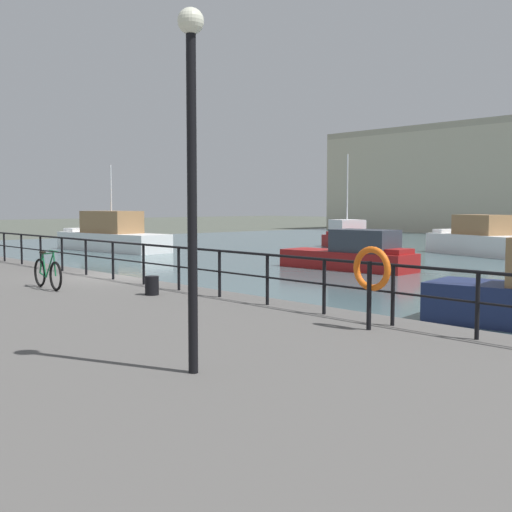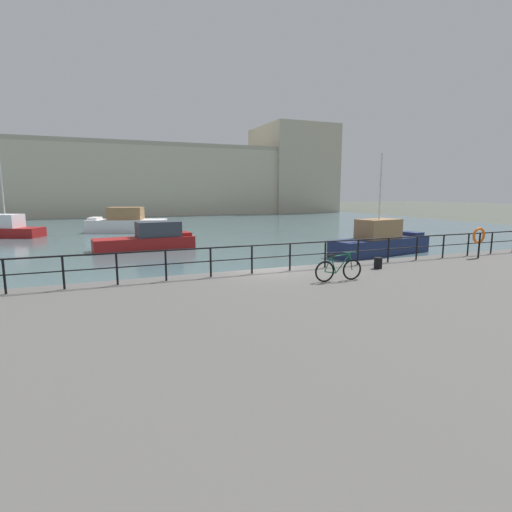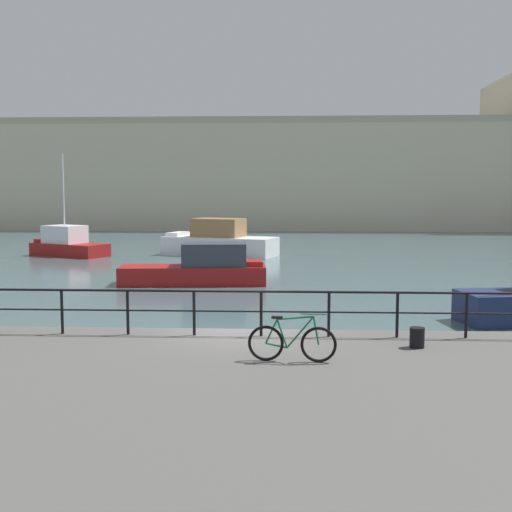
{
  "view_description": "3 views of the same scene",
  "coord_description": "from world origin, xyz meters",
  "views": [
    {
      "loc": [
        16.6,
        -9.94,
        3.07
      ],
      "look_at": [
        -0.67,
        5.81,
        1.23
      ],
      "focal_mm": 45.39,
      "sensor_mm": 36.0,
      "label": 1
    },
    {
      "loc": [
        -6.3,
        -14.14,
        4.01
      ],
      "look_at": [
        0.44,
        2.37,
        1.09
      ],
      "focal_mm": 27.76,
      "sensor_mm": 36.0,
      "label": 2
    },
    {
      "loc": [
        1.17,
        -15.58,
        4.41
      ],
      "look_at": [
        0.15,
        5.66,
        2.21
      ],
      "focal_mm": 45.33,
      "sensor_mm": 36.0,
      "label": 3
    }
  ],
  "objects": [
    {
      "name": "moored_cabin_cruiser",
      "position": [
        -3.36,
        27.18,
        0.93
      ],
      "size": [
        7.97,
        4.98,
        2.47
      ],
      "rotation": [
        0.0,
        0.0,
        2.82
      ],
      "color": "white",
      "rests_on": "water_basin"
    },
    {
      "name": "water_basin",
      "position": [
        0.0,
        30.2,
        0.01
      ],
      "size": [
        80.0,
        60.0,
        0.01
      ],
      "primitive_type": "cube",
      "color": "#476066",
      "rests_on": "ground_plane"
    },
    {
      "name": "mooring_bollard",
      "position": [
        4.0,
        -1.71,
        1.21
      ],
      "size": [
        0.32,
        0.32,
        0.44
      ],
      "primitive_type": "cylinder",
      "color": "black",
      "rests_on": "quay_promenade"
    },
    {
      "name": "moored_white_yacht",
      "position": [
        -2.84,
        14.02,
        0.75
      ],
      "size": [
        6.87,
        2.53,
        1.92
      ],
      "rotation": [
        0.0,
        0.0,
        0.08
      ],
      "color": "maroon",
      "rests_on": "water_basin"
    },
    {
      "name": "ground_plane",
      "position": [
        0.0,
        0.0,
        0.0
      ],
      "size": [
        240.0,
        240.0,
        0.0
      ],
      "primitive_type": "plane",
      "color": "#4C5147"
    },
    {
      "name": "moored_small_launch",
      "position": [
        -13.4,
        26.45,
        0.81
      ],
      "size": [
        5.65,
        4.22,
        6.73
      ],
      "rotation": [
        0.0,
        0.0,
        2.69
      ],
      "color": "maroon",
      "rests_on": "water_basin"
    },
    {
      "name": "parked_bicycle",
      "position": [
        1.28,
        -2.99,
        1.38
      ],
      "size": [
        1.77,
        0.17,
        0.98
      ],
      "rotation": [
        0.0,
        0.0,
        -0.06
      ],
      "color": "black",
      "rests_on": "quay_promenade"
    },
    {
      "name": "quay_promenade",
      "position": [
        0.0,
        -6.5,
        0.49
      ],
      "size": [
        56.0,
        13.0,
        0.99
      ],
      "primitive_type": "cube",
      "color": "#565451",
      "rests_on": "ground_plane"
    },
    {
      "name": "harbor_building",
      "position": [
        6.87,
        58.81,
        6.21
      ],
      "size": [
        75.74,
        15.38,
        16.65
      ],
      "color": "#C1B79E",
      "rests_on": "ground_plane"
    },
    {
      "name": "quay_railing",
      "position": [
        -0.21,
        -0.75,
        1.72
      ],
      "size": [
        26.86,
        0.07,
        1.08
      ],
      "color": "black",
      "rests_on": "quay_promenade"
    }
  ]
}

